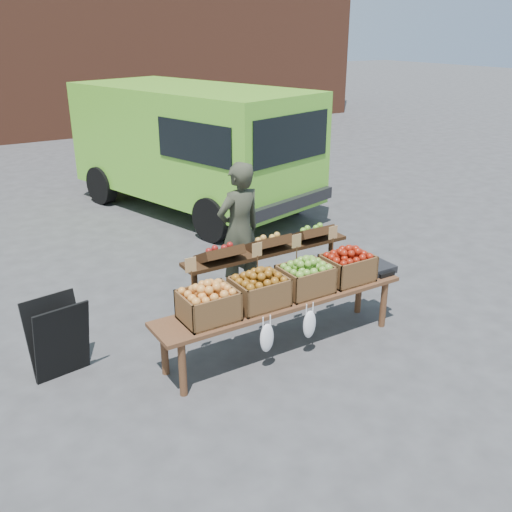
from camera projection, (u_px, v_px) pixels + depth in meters
ground at (265, 350)px, 5.84m from camera, size 80.00×80.00×0.00m
delivery_van at (192, 150)px, 9.99m from camera, size 3.38×5.19×2.14m
vendor at (239, 231)px, 6.72m from camera, size 0.65×0.47×1.66m
chalkboard_sign at (59, 338)px, 5.28m from camera, size 0.55×0.36×0.78m
back_table at (267, 272)px, 6.38m from camera, size 2.10×0.44×1.04m
display_bench at (282, 323)px, 5.76m from camera, size 2.70×0.56×0.57m
crate_golden_apples at (208, 305)px, 5.20m from camera, size 0.50×0.40×0.28m
crate_russet_pears at (259, 292)px, 5.47m from camera, size 0.50×0.40×0.28m
crate_red_apples at (305, 279)px, 5.74m from camera, size 0.50×0.40×0.28m
crate_green_apples at (347, 268)px, 6.01m from camera, size 0.50×0.40×0.28m
weighing_scale at (377, 268)px, 6.25m from camera, size 0.34×0.30×0.08m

